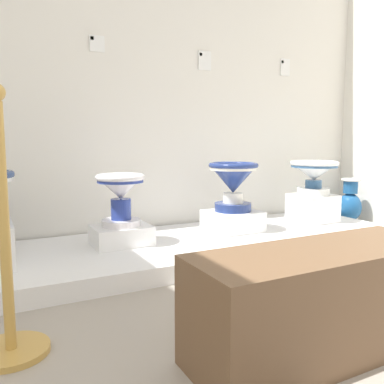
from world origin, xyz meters
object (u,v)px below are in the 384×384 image
(stanchion_post_near_left, at_px, (7,285))
(antique_toilet_tall_cobalt, at_px, (233,180))
(info_placard_second, at_px, (97,43))
(info_placard_fourth, at_px, (285,67))
(plinth_block_tall_cobalt, at_px, (233,221))
(museum_bench, at_px, (322,300))
(plinth_block_central_ornate, at_px, (313,208))
(antique_toilet_pale_glazed, at_px, (121,191))
(antique_toilet_central_ornate, at_px, (314,172))
(decorative_vase_companion, at_px, (350,204))
(plinth_block_pale_glazed, at_px, (122,235))
(info_placard_third, at_px, (205,60))

(stanchion_post_near_left, bearing_deg, antique_toilet_tall_cobalt, 30.75)
(info_placard_second, bearing_deg, info_placard_fourth, 0.00)
(plinth_block_tall_cobalt, distance_m, info_placard_second, 1.64)
(plinth_block_tall_cobalt, relative_size, museum_bench, 0.38)
(plinth_block_central_ornate, relative_size, museum_bench, 0.32)
(antique_toilet_pale_glazed, relative_size, stanchion_post_near_left, 0.35)
(info_placard_fourth, relative_size, stanchion_post_near_left, 0.15)
(antique_toilet_pale_glazed, bearing_deg, info_placard_fourth, 14.42)
(antique_toilet_central_ornate, xyz_separation_m, stanchion_post_near_left, (-2.42, -0.96, -0.27))
(decorative_vase_companion, bearing_deg, info_placard_fourth, 152.18)
(decorative_vase_companion, bearing_deg, plinth_block_pale_glazed, -176.61)
(info_placard_fourth, bearing_deg, antique_toilet_pale_glazed, -165.58)
(plinth_block_pale_glazed, bearing_deg, plinth_block_tall_cobalt, 0.07)
(plinth_block_central_ornate, bearing_deg, museum_bench, -133.10)
(antique_toilet_pale_glazed, height_order, antique_toilet_tall_cobalt, antique_toilet_tall_cobalt)
(antique_toilet_central_ornate, relative_size, stanchion_post_near_left, 0.41)
(plinth_block_tall_cobalt, bearing_deg, plinth_block_central_ornate, -0.26)
(info_placard_fourth, xyz_separation_m, decorative_vase_companion, (0.58, -0.31, -1.27))
(info_placard_fourth, bearing_deg, antique_toilet_central_ornate, -93.99)
(antique_toilet_tall_cobalt, distance_m, museum_bench, 1.61)
(antique_toilet_pale_glazed, height_order, museum_bench, antique_toilet_pale_glazed)
(plinth_block_tall_cobalt, bearing_deg, plinth_block_pale_glazed, -179.93)
(stanchion_post_near_left, bearing_deg, info_placard_second, 62.84)
(plinth_block_tall_cobalt, bearing_deg, antique_toilet_pale_glazed, -179.93)
(antique_toilet_central_ornate, bearing_deg, antique_toilet_pale_glazed, 179.91)
(plinth_block_central_ornate, relative_size, info_placard_second, 2.95)
(plinth_block_tall_cobalt, bearing_deg, info_placard_fourth, 27.68)
(antique_toilet_central_ornate, bearing_deg, museum_bench, -133.10)
(info_placard_second, height_order, museum_bench, info_placard_second)
(info_placard_second, relative_size, decorative_vase_companion, 0.26)
(info_placard_fourth, bearing_deg, plinth_block_tall_cobalt, -152.32)
(plinth_block_tall_cobalt, distance_m, decorative_vase_companion, 1.43)
(plinth_block_pale_glazed, bearing_deg, decorative_vase_companion, 3.39)
(antique_toilet_pale_glazed, distance_m, info_placard_fourth, 2.04)
(antique_toilet_tall_cobalt, height_order, stanchion_post_near_left, stanchion_post_near_left)
(plinth_block_tall_cobalt, relative_size, plinth_block_central_ornate, 1.18)
(antique_toilet_central_ornate, height_order, stanchion_post_near_left, stanchion_post_near_left)
(info_placard_third, height_order, museum_bench, info_placard_third)
(antique_toilet_pale_glazed, height_order, plinth_block_tall_cobalt, antique_toilet_pale_glazed)
(decorative_vase_companion, height_order, museum_bench, decorative_vase_companion)
(info_placard_third, xyz_separation_m, stanchion_post_near_left, (-1.61, -1.40, -1.18))
(plinth_block_pale_glazed, xyz_separation_m, antique_toilet_central_ornate, (1.69, -0.00, 0.36))
(plinth_block_pale_glazed, height_order, info_placard_fourth, info_placard_fourth)
(plinth_block_central_ornate, bearing_deg, antique_toilet_central_ornate, 26.57)
(antique_toilet_pale_glazed, bearing_deg, info_placard_second, 91.81)
(plinth_block_central_ornate, height_order, decorative_vase_companion, decorative_vase_companion)
(antique_toilet_pale_glazed, distance_m, stanchion_post_near_left, 1.22)
(info_placard_third, height_order, stanchion_post_near_left, info_placard_third)
(plinth_block_central_ornate, xyz_separation_m, decorative_vase_companion, (0.61, 0.14, -0.03))
(plinth_block_pale_glazed, relative_size, plinth_block_central_ornate, 1.12)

